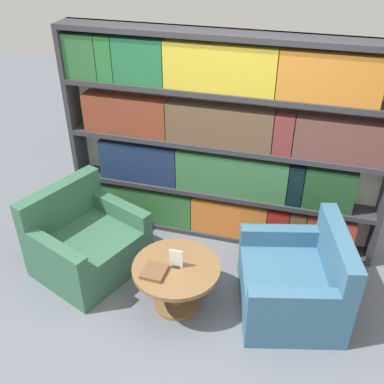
% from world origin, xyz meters
% --- Properties ---
extents(ground_plane, '(14.00, 14.00, 0.00)m').
position_xyz_m(ground_plane, '(0.00, 0.00, 0.00)').
color(ground_plane, slate).
extents(bookshelf, '(3.16, 0.30, 2.14)m').
position_xyz_m(bookshelf, '(-0.01, 1.40, 1.06)').
color(bookshelf, silver).
rests_on(bookshelf, ground_plane).
extents(armchair_left, '(1.11, 1.16, 0.82)m').
position_xyz_m(armchair_left, '(-1.12, 0.50, 0.28)').
color(armchair_left, '#336047').
rests_on(armchair_left, ground_plane).
extents(armchair_right, '(1.03, 1.10, 0.82)m').
position_xyz_m(armchair_right, '(0.88, 0.50, 0.28)').
color(armchair_right, '#386684').
rests_on(armchair_right, ground_plane).
extents(coffee_table, '(0.76, 0.76, 0.45)m').
position_xyz_m(coffee_table, '(-0.12, 0.25, 0.32)').
color(coffee_table, brown).
rests_on(coffee_table, ground_plane).
extents(table_sign, '(0.12, 0.06, 0.17)m').
position_xyz_m(table_sign, '(-0.12, 0.25, 0.52)').
color(table_sign, black).
rests_on(table_sign, coffee_table).
extents(stray_book, '(0.20, 0.22, 0.03)m').
position_xyz_m(stray_book, '(-0.27, 0.12, 0.47)').
color(stray_book, brown).
rests_on(stray_book, coffee_table).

